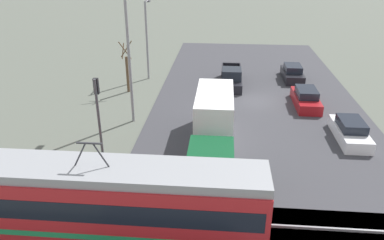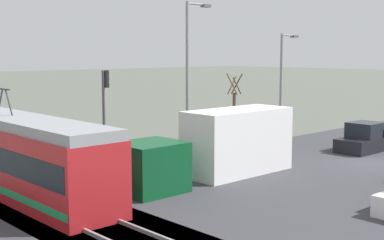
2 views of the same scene
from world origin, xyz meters
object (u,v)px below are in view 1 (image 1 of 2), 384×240
(light_rail_tram, at_px, (96,199))
(sedan_car_0, at_px, (306,99))
(pickup_truck, at_px, (231,78))
(street_tree, at_px, (127,69))
(sedan_car_2, at_px, (292,73))
(street_lamp_near_crossing, at_px, (129,53))
(traffic_light_pole, at_px, (98,108))
(box_truck, at_px, (214,125))
(street_lamp_mid_block, at_px, (147,35))
(sedan_car_1, at_px, (350,131))

(light_rail_tram, height_order, sedan_car_0, light_rail_tram)
(pickup_truck, distance_m, street_tree, 9.78)
(sedan_car_2, bearing_deg, street_lamp_near_crossing, -141.26)
(traffic_light_pole, bearing_deg, light_rail_tram, 105.78)
(box_truck, height_order, sedan_car_2, box_truck)
(light_rail_tram, distance_m, street_lamp_mid_block, 22.77)
(traffic_light_pole, distance_m, street_lamp_mid_block, 16.10)
(pickup_truck, height_order, sedan_car_1, pickup_truck)
(sedan_car_0, xyz_separation_m, sedan_car_2, (0.04, -6.89, 0.00))
(street_tree, height_order, street_lamp_mid_block, street_lamp_mid_block)
(traffic_light_pole, relative_size, street_lamp_near_crossing, 0.56)
(sedan_car_0, distance_m, street_tree, 15.69)
(sedan_car_0, bearing_deg, light_rail_tram, 52.62)
(sedan_car_2, xyz_separation_m, street_tree, (15.43, 4.71, 1.44))
(sedan_car_1, xyz_separation_m, traffic_light_pole, (16.01, 3.76, 2.68))
(pickup_truck, height_order, street_lamp_near_crossing, street_lamp_near_crossing)
(traffic_light_pole, bearing_deg, sedan_car_2, -130.42)
(traffic_light_pole, bearing_deg, street_lamp_near_crossing, -96.16)
(street_tree, bearing_deg, pickup_truck, -165.37)
(light_rail_tram, bearing_deg, street_tree, -80.33)
(light_rail_tram, distance_m, street_tree, 18.61)
(light_rail_tram, bearing_deg, sedan_car_1, -144.26)
(traffic_light_pole, bearing_deg, sedan_car_0, -145.59)
(sedan_car_2, distance_m, street_tree, 16.20)
(sedan_car_1, bearing_deg, street_lamp_near_crossing, 172.59)
(sedan_car_2, xyz_separation_m, traffic_light_pole, (14.13, 16.60, 2.66))
(light_rail_tram, bearing_deg, street_lamp_mid_block, -84.84)
(box_truck, bearing_deg, traffic_light_pole, 16.41)
(pickup_truck, distance_m, street_lamp_mid_block, 9.21)
(sedan_car_0, bearing_deg, traffic_light_pole, 34.41)
(box_truck, relative_size, sedan_car_1, 2.17)
(box_truck, bearing_deg, sedan_car_2, -116.69)
(light_rail_tram, relative_size, box_truck, 1.55)
(light_rail_tram, bearing_deg, box_truck, -120.47)
(box_truck, relative_size, sedan_car_2, 2.24)
(street_lamp_near_crossing, bearing_deg, sedan_car_0, -163.75)
(box_truck, height_order, street_tree, street_tree)
(sedan_car_1, xyz_separation_m, street_lamp_near_crossing, (15.38, -2.00, 4.56))
(traffic_light_pole, bearing_deg, box_truck, -163.59)
(light_rail_tram, xyz_separation_m, street_lamp_near_crossing, (1.20, -12.21, 3.53))
(sedan_car_0, xyz_separation_m, street_lamp_mid_block, (14.38, -6.36, 3.70))
(sedan_car_0, relative_size, sedan_car_2, 1.07)
(sedan_car_1, distance_m, street_lamp_near_crossing, 16.17)
(box_truck, distance_m, street_lamp_mid_block, 15.96)
(box_truck, bearing_deg, sedan_car_1, -169.22)
(box_truck, bearing_deg, street_lamp_mid_block, -63.52)
(box_truck, height_order, pickup_truck, box_truck)
(pickup_truck, distance_m, traffic_light_pole, 16.65)
(pickup_truck, bearing_deg, street_lamp_near_crossing, 49.03)
(sedan_car_2, relative_size, street_tree, 0.94)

